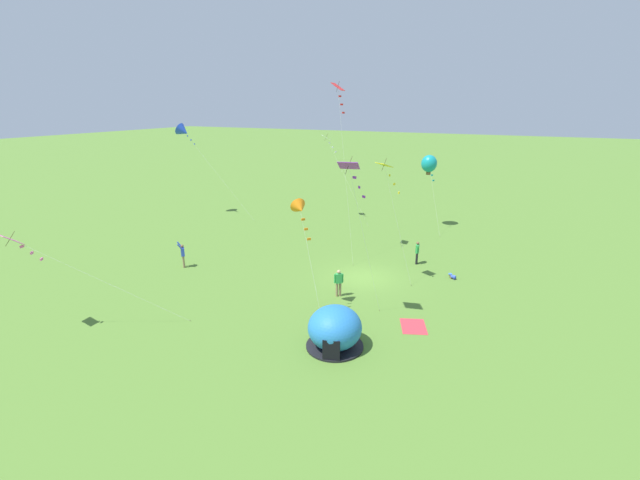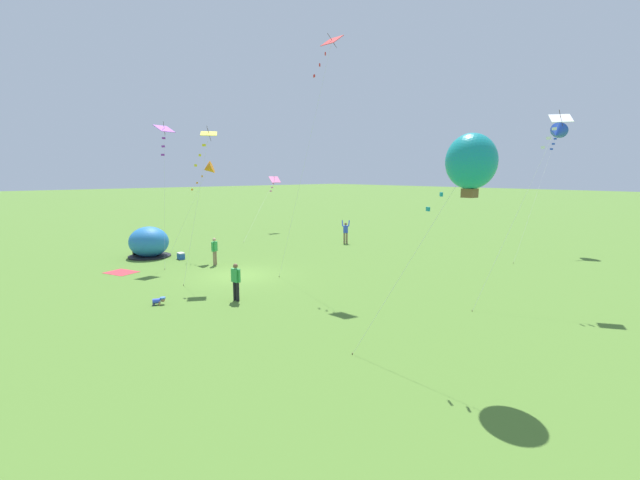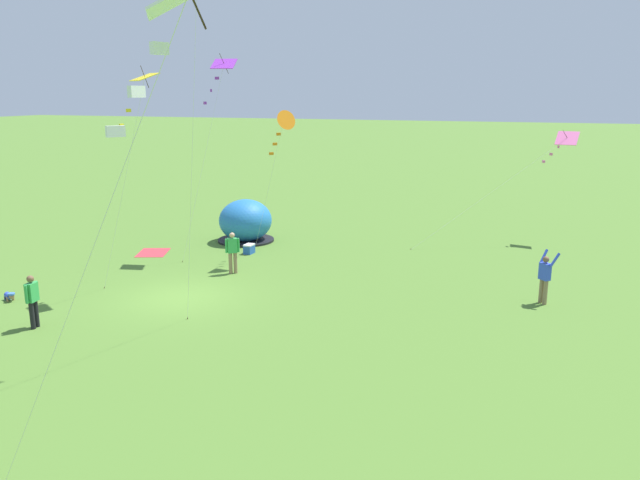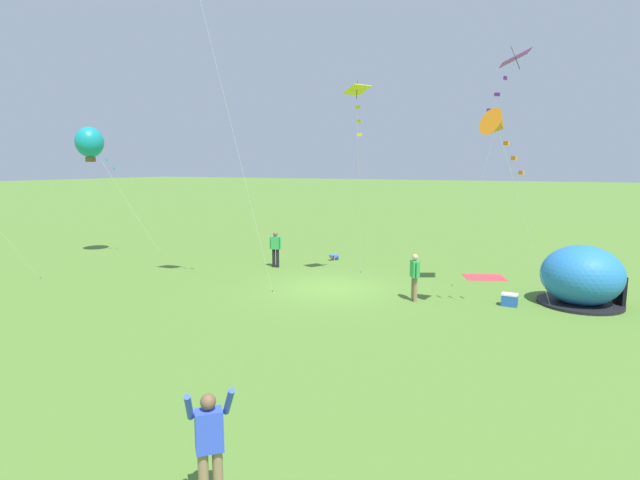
{
  "view_description": "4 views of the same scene",
  "coord_description": "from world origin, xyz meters",
  "views": [
    {
      "loc": [
        -25.62,
        -9.06,
        11.35
      ],
      "look_at": [
        -0.89,
        2.85,
        2.54
      ],
      "focal_mm": 24.0,
      "sensor_mm": 36.0,
      "label": 1
    },
    {
      "loc": [
        20.63,
        -12.29,
        5.72
      ],
      "look_at": [
        3.63,
        2.89,
        2.15
      ],
      "focal_mm": 24.0,
      "sensor_mm": 36.0,
      "label": 2
    },
    {
      "loc": [
        18.46,
        12.19,
        7.24
      ],
      "look_at": [
        0.26,
        5.52,
        2.66
      ],
      "focal_mm": 35.0,
      "sensor_mm": 36.0,
      "label": 3
    },
    {
      "loc": [
        -8.09,
        17.52,
        4.84
      ],
      "look_at": [
        -0.07,
        1.12,
        2.11
      ],
      "focal_mm": 28.0,
      "sensor_mm": 36.0,
      "label": 4
    }
  ],
  "objects": [
    {
      "name": "kite_orange",
      "position": [
        -6.16,
        1.5,
        6.02
      ],
      "size": [
        2.4,
        2.92,
        6.54
      ],
      "color": "silver",
      "rests_on": "ground"
    },
    {
      "name": "kite_purple",
      "position": [
        -6.19,
        -1.36,
        8.2
      ],
      "size": [
        2.61,
        1.87,
        8.9
      ],
      "color": "silver",
      "rests_on": "ground"
    },
    {
      "name": "kite_teal",
      "position": [
        14.34,
        -0.95,
        6.04
      ],
      "size": [
        3.37,
        2.72,
        6.84
      ],
      "color": "silver",
      "rests_on": "ground"
    },
    {
      "name": "picnic_blanket",
      "position": [
        -5.2,
        -4.76,
        0.01
      ],
      "size": [
        2.05,
        1.82,
        0.01
      ],
      "primitive_type": "cube",
      "rotation": [
        0.0,
        0.0,
        0.37
      ],
      "color": "#CC333D",
      "rests_on": "ground"
    },
    {
      "name": "kite_pink",
      "position": [
        -14.3,
        12.78,
        4.93
      ],
      "size": [
        5.03,
        7.15,
        5.49
      ],
      "color": "silver",
      "rests_on": "ground"
    },
    {
      "name": "kite_white",
      "position": [
        13.04,
        8.71,
        7.87
      ],
      "size": [
        1.64,
        5.62,
        8.52
      ],
      "color": "silver",
      "rests_on": "ground"
    },
    {
      "name": "cooler_box",
      "position": [
        -6.63,
        -0.49,
        0.22
      ],
      "size": [
        0.55,
        0.39,
        0.44
      ],
      "color": "#2659B2",
      "rests_on": "ground"
    },
    {
      "name": "kite_red",
      "position": [
        3.59,
        3.55,
        12.04
      ],
      "size": [
        2.38,
        2.66,
        12.83
      ],
      "color": "silver",
      "rests_on": "ground"
    },
    {
      "name": "person_watching_sky",
      "position": [
        -3.47,
        0.35,
        0.96
      ],
      "size": [
        0.42,
        0.5,
        1.72
      ],
      "color": "#8C7251",
      "rests_on": "ground"
    },
    {
      "name": "kite_blue",
      "position": [
        8.14,
        22.4,
        8.66
      ],
      "size": [
        1.45,
        8.39,
        9.44
      ],
      "color": "silver",
      "rests_on": "ground"
    },
    {
      "name": "person_strolling",
      "position": [
        4.14,
        -2.65,
        0.96
      ],
      "size": [
        0.59,
        0.29,
        1.72
      ],
      "color": "black",
      "rests_on": "ground"
    },
    {
      "name": "ground_plane",
      "position": [
        0.0,
        0.0,
        0.0
      ],
      "size": [
        300.0,
        300.0,
        0.0
      ],
      "primitive_type": "plane",
      "color": "#517A2D"
    },
    {
      "name": "kite_yellow",
      "position": [
        -0.47,
        -1.43,
        7.45
      ],
      "size": [
        1.12,
        2.62,
        8.17
      ],
      "color": "silver",
      "rests_on": "ground"
    },
    {
      "name": "toddler_crawling",
      "position": [
        2.39,
        -5.51,
        0.18
      ],
      "size": [
        0.39,
        0.55,
        0.32
      ],
      "color": "blue",
      "rests_on": "ground"
    },
    {
      "name": "person_flying_kite",
      "position": [
        -3.86,
        12.39,
        1.0
      ],
      "size": [
        0.7,
        0.7,
        1.89
      ],
      "color": "#8C7251",
      "rests_on": "ground"
    },
    {
      "name": "popup_tent",
      "position": [
        -8.84,
        -1.77,
        1.0
      ],
      "size": [
        2.81,
        2.81,
        2.1
      ],
      "color": "#2672BF",
      "rests_on": "ground"
    }
  ]
}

